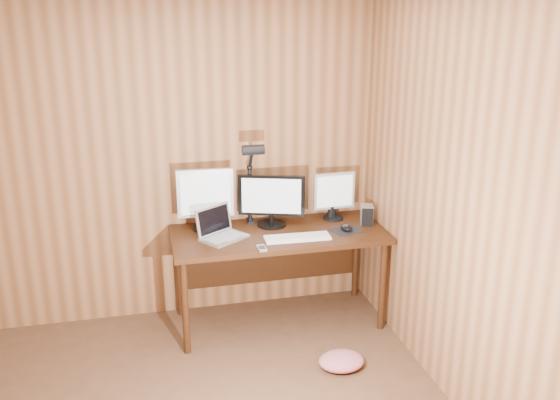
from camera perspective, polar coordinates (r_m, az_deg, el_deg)
name	(u,v)px	position (r m, az deg, el deg)	size (l,w,h in m)	color
room_shell	(157,272)	(2.66, -11.77, -6.79)	(4.00, 4.00, 4.00)	brown
desk	(276,244)	(4.57, -0.35, -4.22)	(1.60, 0.70, 0.75)	#351A0B
monitor_center	(272,200)	(4.53, -0.82, 0.01)	(0.50, 0.22, 0.40)	black
monitor_left	(205,197)	(4.47, -7.19, 0.24)	(0.42, 0.20, 0.47)	black
monitor_right	(334,195)	(4.70, 5.22, 0.51)	(0.34, 0.16, 0.38)	black
laptop	(220,230)	(4.36, -5.82, -2.90)	(0.40, 0.38, 0.23)	silver
keyboard	(297,237)	(4.33, 1.68, -3.62)	(0.49, 0.16, 0.02)	white
mousepad	(346,230)	(4.52, 6.39, -2.93)	(0.21, 0.18, 0.00)	black
mouse	(346,228)	(4.51, 6.40, -2.66)	(0.08, 0.12, 0.04)	black
hard_drive	(367,215)	(4.67, 8.36, -1.40)	(0.13, 0.16, 0.15)	silver
phone	(262,248)	(4.15, -1.77, -4.65)	(0.06, 0.11, 0.02)	silver
speaker	(331,211)	(4.74, 4.94, -1.08)	(0.05, 0.05, 0.13)	black
desk_lamp	(252,172)	(4.44, -2.74, 2.68)	(0.16, 0.23, 0.70)	black
fabric_pile	(341,361)	(4.22, 5.92, -15.16)	(0.32, 0.26, 0.10)	#BF5C66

